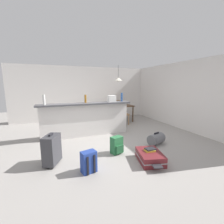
# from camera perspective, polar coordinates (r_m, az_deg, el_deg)

# --- Properties ---
(ground_plane) EXTENTS (13.00, 13.00, 0.05)m
(ground_plane) POSITION_cam_1_polar(r_m,az_deg,el_deg) (4.96, -2.07, -9.84)
(ground_plane) COLOR gray
(wall_back) EXTENTS (6.60, 0.10, 2.50)m
(wall_back) POSITION_cam_1_polar(r_m,az_deg,el_deg) (7.62, -9.70, 6.85)
(wall_back) COLOR silver
(wall_back) RESTS_ON ground_plane
(wall_right) EXTENTS (0.10, 6.00, 2.50)m
(wall_right) POSITION_cam_1_polar(r_m,az_deg,el_deg) (6.57, 23.06, 5.68)
(wall_right) COLOR silver
(wall_right) RESTS_ON ground_plane
(partition_half_wall) EXTENTS (2.80, 0.20, 1.03)m
(partition_half_wall) POSITION_cam_1_polar(r_m,az_deg,el_deg) (5.10, -9.41, -3.05)
(partition_half_wall) COLOR silver
(partition_half_wall) RESTS_ON ground_plane
(bar_countertop) EXTENTS (2.96, 0.40, 0.05)m
(bar_countertop) POSITION_cam_1_polar(r_m,az_deg,el_deg) (5.00, -9.59, 3.01)
(bar_countertop) COLOR #4C4C51
(bar_countertop) RESTS_ON partition_half_wall
(bottle_white) EXTENTS (0.07, 0.07, 0.30)m
(bottle_white) POSITION_cam_1_polar(r_m,az_deg,el_deg) (4.82, -23.79, 4.11)
(bottle_white) COLOR silver
(bottle_white) RESTS_ON bar_countertop
(bottle_amber) EXTENTS (0.07, 0.07, 0.26)m
(bottle_amber) POSITION_cam_1_polar(r_m,az_deg,el_deg) (5.07, -9.76, 4.85)
(bottle_amber) COLOR #9E661E
(bottle_amber) RESTS_ON bar_countertop
(bottle_blue) EXTENTS (0.07, 0.07, 0.29)m
(bottle_blue) POSITION_cam_1_polar(r_m,az_deg,el_deg) (5.45, 3.61, 5.53)
(bottle_blue) COLOR #284C89
(bottle_blue) RESTS_ON bar_countertop
(grocery_bag) EXTENTS (0.26, 0.18, 0.22)m
(grocery_bag) POSITION_cam_1_polar(r_m,az_deg,el_deg) (5.24, -0.09, 4.95)
(grocery_bag) COLOR silver
(grocery_bag) RESTS_ON bar_countertop
(dining_table) EXTENTS (1.10, 0.80, 0.74)m
(dining_table) POSITION_cam_1_polar(r_m,az_deg,el_deg) (7.01, 2.89, 1.74)
(dining_table) COLOR #4C331E
(dining_table) RESTS_ON ground_plane
(dining_chair_near_partition) EXTENTS (0.42, 0.42, 0.93)m
(dining_chair_near_partition) POSITION_cam_1_polar(r_m,az_deg,el_deg) (6.57, 4.06, 0.01)
(dining_chair_near_partition) COLOR #9E754C
(dining_chair_near_partition) RESTS_ON ground_plane
(dining_chair_far_side) EXTENTS (0.46, 0.46, 0.93)m
(dining_chair_far_side) POSITION_cam_1_polar(r_m,az_deg,el_deg) (7.49, 1.79, 1.27)
(dining_chair_far_side) COLOR #9E754C
(dining_chair_far_side) RESTS_ON ground_plane
(pendant_lamp) EXTENTS (0.34, 0.34, 0.72)m
(pendant_lamp) POSITION_cam_1_polar(r_m,az_deg,el_deg) (6.92, 2.31, 12.04)
(pendant_lamp) COLOR black
(suitcase_flat_maroon) EXTENTS (0.65, 0.88, 0.22)m
(suitcase_flat_maroon) POSITION_cam_1_polar(r_m,az_deg,el_deg) (3.61, 13.80, -15.73)
(suitcase_flat_maroon) COLOR maroon
(suitcase_flat_maroon) RESTS_ON ground_plane
(backpack_green) EXTENTS (0.32, 0.30, 0.42)m
(backpack_green) POSITION_cam_1_polar(r_m,az_deg,el_deg) (3.86, 1.79, -12.19)
(backpack_green) COLOR #286B3D
(backpack_green) RESTS_ON ground_plane
(backpack_blue) EXTENTS (0.32, 0.29, 0.42)m
(backpack_blue) POSITION_cam_1_polar(r_m,az_deg,el_deg) (3.15, -8.66, -17.77)
(backpack_blue) COLOR #233D93
(backpack_blue) RESTS_ON ground_plane
(suitcase_upright_charcoal) EXTENTS (0.41, 0.50, 0.67)m
(suitcase_upright_charcoal) POSITION_cam_1_polar(r_m,az_deg,el_deg) (3.56, -21.30, -12.69)
(suitcase_upright_charcoal) COLOR #38383D
(suitcase_upright_charcoal) RESTS_ON ground_plane
(duffel_bag_grey) EXTENTS (0.55, 0.45, 0.34)m
(duffel_bag_grey) POSITION_cam_1_polar(r_m,az_deg,el_deg) (4.61, 15.99, -9.49)
(duffel_bag_grey) COLOR slate
(duffel_bag_grey) RESTS_ON ground_plane
(book_stack) EXTENTS (0.25, 0.19, 0.06)m
(book_stack) POSITION_cam_1_polar(r_m,az_deg,el_deg) (3.61, 13.84, -13.36)
(book_stack) COLOR gold
(book_stack) RESTS_ON suitcase_flat_maroon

